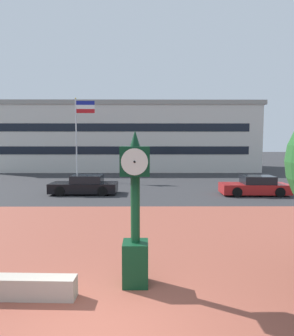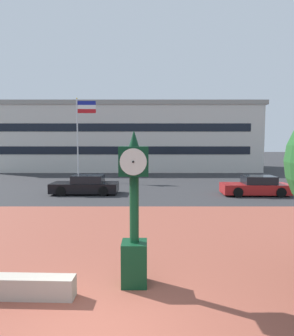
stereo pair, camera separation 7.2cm
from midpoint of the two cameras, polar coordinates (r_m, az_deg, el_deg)
ground_plane at (r=6.35m, az=-9.46°, el=-28.72°), size 200.00×200.00×0.00m
plaza_brick_paving at (r=9.36m, az=-6.02°, el=-17.09°), size 44.00×14.83×0.01m
planter_wall at (r=7.94m, az=-25.66°, el=-19.82°), size 3.21×0.51×0.50m
street_clock at (r=7.33m, az=-2.53°, el=-8.85°), size 0.69×0.81×3.79m
car_street_near at (r=21.08m, az=19.83°, el=-3.33°), size 4.42×1.91×1.28m
car_street_mid at (r=20.72m, az=-11.89°, el=-3.28°), size 4.47×1.98×1.28m
flagpole_primary at (r=28.39m, az=-12.93°, el=7.14°), size 1.80×0.14×7.54m
civic_building at (r=39.68m, az=-4.05°, el=5.84°), size 32.20×12.10×8.20m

